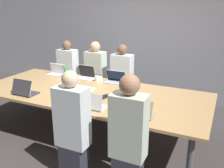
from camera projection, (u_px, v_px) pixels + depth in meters
name	position (u px, v px, depth m)	size (l,w,h in m)	color
ground_plane	(92.00, 133.00, 4.30)	(24.00, 24.00, 0.00)	#383333
curtain_wall	(138.00, 36.00, 5.82)	(12.00, 0.06, 2.80)	#9999A3
conference_table	(91.00, 94.00, 4.09)	(3.77, 1.58, 0.75)	tan
laptop_far_left	(57.00, 71.00, 5.03)	(0.36, 0.22, 0.22)	silver
person_far_left	(68.00, 74.00, 5.39)	(0.40, 0.24, 1.40)	#2D2D38
cup_far_left	(68.00, 74.00, 4.90)	(0.09, 0.09, 0.09)	#232328
bottle_far_left	(66.00, 72.00, 4.80)	(0.06, 0.06, 0.25)	green
laptop_near_left	(24.00, 90.00, 3.92)	(0.36, 0.25, 0.25)	#333338
laptop_near_midright	(93.00, 104.00, 3.39)	(0.31, 0.23, 0.23)	silver
person_near_midright	(73.00, 128.00, 3.04)	(0.40, 0.24, 1.40)	#2D2D38
cup_near_midright	(81.00, 101.00, 3.55)	(0.08, 0.08, 0.10)	white
bottle_near_midright	(118.00, 100.00, 3.44)	(0.07, 0.07, 0.24)	green
laptop_far_center	(115.00, 79.00, 4.52)	(0.37, 0.23, 0.22)	#B7B7BC
person_far_center	(122.00, 81.00, 4.88)	(0.40, 0.24, 1.40)	#2D2D38
cup_far_center	(100.00, 79.00, 4.63)	(0.09, 0.09, 0.08)	white
laptop_far_midleft	(86.00, 75.00, 4.78)	(0.33, 0.25, 0.25)	silver
person_far_midleft	(96.00, 77.00, 5.17)	(0.40, 0.24, 1.41)	#2D2D38
cup_far_midleft	(97.00, 79.00, 4.61)	(0.09, 0.09, 0.09)	white
laptop_near_right	(139.00, 111.00, 3.16)	(0.36, 0.23, 0.23)	gray
person_near_right	(128.00, 137.00, 2.80)	(0.40, 0.24, 1.43)	#2D2D38
cup_near_right	(121.00, 107.00, 3.35)	(0.07, 0.07, 0.10)	red
stapler	(104.00, 97.00, 3.78)	(0.09, 0.16, 0.05)	black
notebook	(89.00, 89.00, 4.17)	(0.18, 0.17, 0.02)	silver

